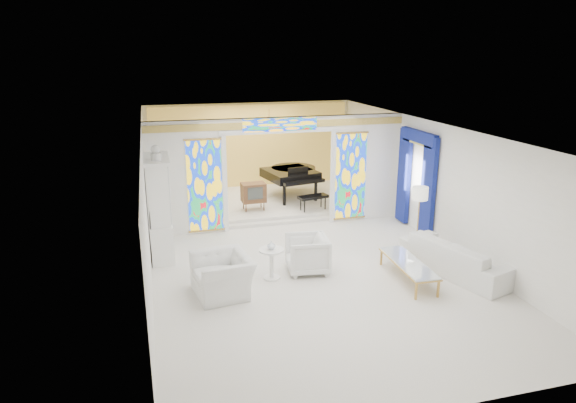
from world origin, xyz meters
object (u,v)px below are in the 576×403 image
object	(u,v)px
armchair_right	(307,254)
grand_piano	(292,174)
armchair_left	(223,275)
sofa	(457,257)
china_cabinet	(160,209)
coffee_table	(408,263)
tv_console	(253,193)

from	to	relation	value
armchair_right	grand_piano	distance (m)	5.47
armchair_left	sofa	xyz separation A→B (m)	(5.08, -0.36, -0.02)
china_cabinet	sofa	xyz separation A→B (m)	(6.17, -2.70, -0.79)
armchair_left	coffee_table	xyz separation A→B (m)	(3.87, -0.41, -0.02)
armchair_right	coffee_table	distance (m)	2.16
armchair_right	coffee_table	bearing A→B (deg)	69.71
sofa	grand_piano	xyz separation A→B (m)	(-1.97, 6.26, 0.54)
sofa	tv_console	distance (m)	6.22
china_cabinet	coffee_table	xyz separation A→B (m)	(4.96, -2.76, -0.79)
china_cabinet	armchair_left	bearing A→B (deg)	-65.07
sofa	grand_piano	world-z (taller)	grand_piano
armchair_left	sofa	size ratio (longest dim) A/B	0.47
armchair_left	sofa	bearing A→B (deg)	78.12
sofa	coffee_table	distance (m)	1.21
coffee_table	grand_piano	world-z (taller)	grand_piano
china_cabinet	armchair_right	bearing A→B (deg)	-30.31
armchair_left	armchair_right	size ratio (longest dim) A/B	1.36
china_cabinet	sofa	bearing A→B (deg)	-23.66
armchair_right	tv_console	size ratio (longest dim) A/B	1.12
sofa	armchair_left	bearing A→B (deg)	68.99
china_cabinet	tv_console	bearing A→B (deg)	42.24
sofa	coffee_table	bearing A→B (deg)	75.64
sofa	coffee_table	xyz separation A→B (m)	(-1.21, -0.06, 0.00)
armchair_left	grand_piano	bearing A→B (deg)	144.40
armchair_right	sofa	bearing A→B (deg)	80.31
coffee_table	grand_piano	bearing A→B (deg)	96.89
china_cabinet	armchair_right	distance (m)	3.59
coffee_table	grand_piano	xyz separation A→B (m)	(-0.76, 6.31, 0.54)
armchair_left	china_cabinet	bearing A→B (deg)	-162.92
armchair_right	grand_piano	world-z (taller)	grand_piano
tv_console	armchair_right	bearing A→B (deg)	-87.55
coffee_table	tv_console	distance (m)	5.69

